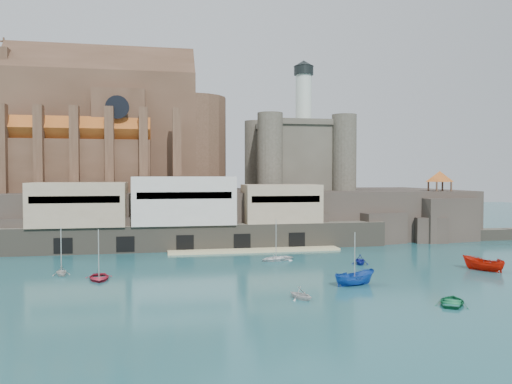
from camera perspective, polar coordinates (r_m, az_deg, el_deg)
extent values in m
plane|color=#184A51|center=(69.79, 0.99, -9.03)|extent=(300.00, 300.00, 0.00)
cube|color=black|center=(108.29, -3.33, -2.43)|extent=(100.00, 34.00, 10.00)
cube|color=black|center=(94.27, -25.55, -4.50)|extent=(9.00, 5.00, 6.00)
cube|color=black|center=(91.51, -15.79, -4.57)|extent=(9.00, 5.00, 6.00)
cube|color=black|center=(91.60, -5.10, -4.50)|extent=(9.00, 5.00, 6.00)
cube|color=black|center=(94.78, 5.21, -4.28)|extent=(9.00, 5.00, 6.00)
cube|color=black|center=(100.35, 14.05, -3.98)|extent=(9.00, 5.00, 6.00)
cube|color=#5C574A|center=(90.45, -6.93, -5.07)|extent=(70.00, 6.00, 4.50)
cube|color=#C6BA84|center=(87.55, -0.14, -6.67)|extent=(30.00, 4.00, 0.40)
cube|color=black|center=(88.92, -21.17, -5.73)|extent=(3.00, 0.40, 2.60)
cube|color=black|center=(87.67, -14.69, -5.77)|extent=(3.00, 0.40, 2.60)
cube|color=black|center=(87.55, -8.12, -5.74)|extent=(3.00, 0.40, 2.60)
cube|color=black|center=(88.57, -1.61, -5.63)|extent=(3.00, 0.40, 2.60)
cube|color=black|center=(90.68, 4.67, -5.45)|extent=(3.00, 0.40, 2.60)
cube|color=tan|center=(91.79, -19.55, -1.30)|extent=(16.00, 9.00, 7.50)
cube|color=beige|center=(90.77, -8.25, -0.93)|extent=(18.00, 9.00, 8.50)
cube|color=tan|center=(93.34, 2.86, -1.29)|extent=(14.00, 8.00, 7.00)
cube|color=#462F20|center=(110.07, -17.12, 6.42)|extent=(38.00, 14.00, 24.00)
cube|color=#462F20|center=(111.65, -17.19, 12.57)|extent=(38.00, 13.01, 13.01)
cylinder|color=#462F20|center=(109.49, -7.13, 5.46)|extent=(14.00, 14.00, 20.00)
cube|color=#462F20|center=(109.56, -15.02, 5.41)|extent=(10.00, 20.00, 20.00)
cube|color=#462F20|center=(100.86, -19.94, 2.81)|extent=(28.00, 5.00, 10.00)
cube|color=#462F20|center=(119.66, -18.49, 2.68)|extent=(28.00, 5.00, 10.00)
cube|color=#A8511C|center=(101.19, -19.98, 6.55)|extent=(28.00, 5.66, 5.66)
cube|color=#A8511C|center=(119.93, -18.52, 5.84)|extent=(28.00, 5.66, 5.66)
cube|color=#462F20|center=(113.89, -26.75, 7.15)|extent=(4.00, 10.00, 28.00)
cylinder|color=black|center=(98.17, -15.58, 9.33)|extent=(4.40, 0.30, 4.40)
cube|color=#462F20|center=(100.66, -27.01, 4.43)|extent=(1.60, 2.20, 16.00)
cube|color=#462F20|center=(99.11, -23.56, 4.52)|extent=(1.60, 2.20, 16.00)
cube|color=#462F20|center=(97.93, -20.01, 4.60)|extent=(1.60, 2.20, 16.00)
cube|color=#462F20|center=(97.14, -16.38, 4.66)|extent=(1.60, 2.20, 16.00)
cube|color=#462F20|center=(96.73, -12.72, 4.70)|extent=(1.60, 2.20, 16.00)
cube|color=#462F20|center=(96.72, -9.03, 4.73)|extent=(1.60, 2.20, 16.00)
cube|color=#433E34|center=(112.20, 4.74, 3.85)|extent=(16.00, 16.00, 14.00)
cube|color=#433E34|center=(112.68, 4.75, 7.62)|extent=(17.00, 17.00, 1.20)
cylinder|color=#433E34|center=(102.55, 1.62, 4.60)|extent=(5.20, 5.20, 16.00)
cylinder|color=#433E34|center=(107.13, 10.03, 4.45)|extent=(5.20, 5.20, 16.00)
cylinder|color=#433E34|center=(118.22, -0.05, 4.25)|extent=(5.20, 5.20, 16.00)
cylinder|color=#433E34|center=(122.20, 7.36, 4.16)|extent=(5.20, 5.20, 16.00)
cylinder|color=silver|center=(115.81, 5.46, 10.25)|extent=(3.60, 3.60, 12.00)
cylinder|color=black|center=(117.03, 5.47, 13.65)|extent=(4.40, 4.40, 2.00)
cone|color=black|center=(117.36, 5.47, 14.41)|extent=(4.60, 4.60, 1.40)
cube|color=black|center=(108.97, 20.21, -2.86)|extent=(12.00, 10.00, 8.70)
cube|color=black|center=(104.55, 19.16, -4.07)|extent=(6.00, 5.00, 5.00)
cube|color=black|center=(113.41, 21.85, -3.38)|extent=(5.00, 4.00, 6.00)
cube|color=#462F20|center=(108.69, 20.24, -0.50)|extent=(4.20, 4.20, 0.30)
cylinder|color=#462F20|center=(106.44, 19.95, 0.24)|extent=(0.36, 0.36, 3.20)
cylinder|color=#462F20|center=(108.11, 21.41, 0.24)|extent=(0.36, 0.36, 3.20)
cylinder|color=#462F20|center=(109.21, 19.09, 0.29)|extent=(0.36, 0.36, 3.20)
cylinder|color=#462F20|center=(110.83, 20.53, 0.29)|extent=(0.36, 0.36, 3.20)
pyramid|color=#A8511C|center=(108.60, 20.26, 1.69)|extent=(6.40, 6.40, 2.20)
imported|color=maroon|center=(67.45, -17.51, -9.51)|extent=(3.81, 1.50, 5.20)
imported|color=silver|center=(54.87, 5.13, -12.10)|extent=(3.24, 2.80, 3.21)
imported|color=#1543A0|center=(62.40, 11.19, -10.40)|extent=(2.57, 2.52, 5.55)
imported|color=#13663D|center=(56.60, 21.53, -11.79)|extent=(3.56, 2.96, 5.07)
imported|color=beige|center=(71.71, -21.35, -8.87)|extent=(3.06, 2.35, 3.13)
imported|color=#B91504|center=(77.05, 24.51, -8.16)|extent=(3.04, 3.06, 5.81)
imported|color=white|center=(78.47, 2.30, -7.80)|extent=(2.67, 4.09, 5.56)
imported|color=navy|center=(76.71, 11.80, -8.07)|extent=(3.37, 2.65, 3.43)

